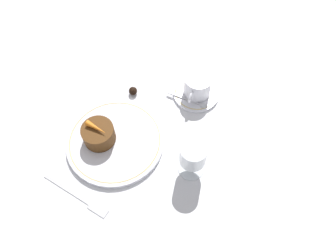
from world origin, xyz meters
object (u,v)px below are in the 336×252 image
(wine_glass, at_px, (193,156))
(dessert_cake, at_px, (99,134))
(coffee_cup, at_px, (197,85))
(fork, at_px, (82,199))
(dinner_plate, at_px, (115,141))

(wine_glass, relative_size, dessert_cake, 1.38)
(wine_glass, bearing_deg, dessert_cake, -83.93)
(coffee_cup, relative_size, fork, 0.54)
(coffee_cup, height_order, dessert_cake, coffee_cup)
(dinner_plate, height_order, coffee_cup, coffee_cup)
(wine_glass, bearing_deg, fork, -48.78)
(dinner_plate, distance_m, wine_glass, 0.22)
(wine_glass, distance_m, fork, 0.29)
(dinner_plate, distance_m, coffee_cup, 0.27)
(coffee_cup, bearing_deg, fork, -18.28)
(coffee_cup, xyz_separation_m, wine_glass, (0.22, 0.08, 0.03))
(wine_glass, bearing_deg, coffee_cup, -161.21)
(wine_glass, bearing_deg, dinner_plate, -86.05)
(dinner_plate, height_order, fork, dinner_plate)
(wine_glass, distance_m, dessert_cake, 0.25)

